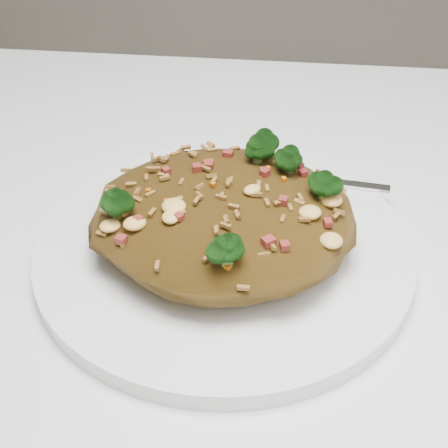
# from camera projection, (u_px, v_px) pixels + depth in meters

# --- Properties ---
(dining_table) EXTENTS (1.20, 0.80, 0.75)m
(dining_table) POSITION_uv_depth(u_px,v_px,m) (283.00, 393.00, 0.47)
(dining_table) COLOR white
(dining_table) RESTS_ON ground
(plate) EXTENTS (0.27, 0.27, 0.01)m
(plate) POSITION_uv_depth(u_px,v_px,m) (224.00, 248.00, 0.45)
(plate) COLOR white
(plate) RESTS_ON dining_table
(fried_rice) EXTENTS (0.18, 0.17, 0.06)m
(fried_rice) POSITION_uv_depth(u_px,v_px,m) (225.00, 207.00, 0.43)
(fried_rice) COLOR brown
(fried_rice) RESTS_ON plate
(fork) EXTENTS (0.16, 0.03, 0.00)m
(fork) POSITION_uv_depth(u_px,v_px,m) (299.00, 178.00, 0.51)
(fork) COLOR silver
(fork) RESTS_ON plate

